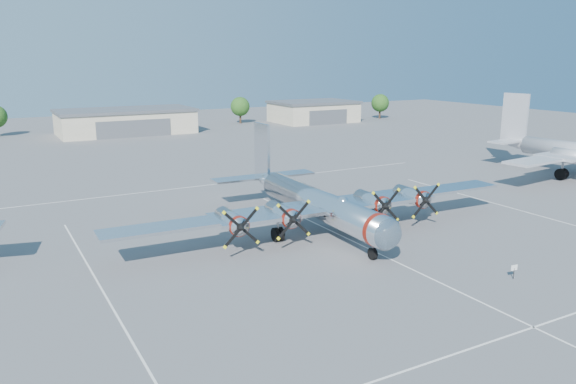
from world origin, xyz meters
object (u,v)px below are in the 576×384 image
info_placard (514,269)px  hangar_center (126,121)px  tree_east (240,107)px  twin_engine_east (572,174)px  hangar_east (314,111)px  tree_far_east (380,103)px  main_bomber_b29 (314,229)px

info_placard → hangar_center: bearing=98.5°
hangar_center → tree_east: bearing=11.4°
twin_engine_east → info_placard: 46.02m
hangar_center → twin_engine_east: (45.25, -75.16, -2.71)m
tree_east → info_placard: tree_east is taller
twin_engine_east → info_placard: size_ratio=31.12×
hangar_east → info_placard: size_ratio=18.71×
tree_far_east → twin_engine_east: bearing=-107.3°
hangar_east → info_placard: bearing=-113.5°
main_bomber_b29 → twin_engine_east: size_ratio=1.19×
hangar_center → tree_east: size_ratio=4.31×
hangar_east → main_bomber_b29: bearing=-121.5°
tree_east → twin_engine_east: size_ratio=0.19×
twin_engine_east → info_placard: (-39.92, -22.88, 0.77)m
hangar_center → twin_engine_east: bearing=-58.9°
main_bomber_b29 → info_placard: bearing=-68.7°
tree_east → hangar_center: bearing=-168.6°
main_bomber_b29 → hangar_east: bearing=60.2°
hangar_east → main_bomber_b29: 93.93m
main_bomber_b29 → tree_east: bearing=71.8°
twin_engine_east → hangar_east: bearing=81.8°
hangar_east → tree_far_east: 20.15m
hangar_center → tree_far_east: tree_far_east is taller
tree_east → info_placard: size_ratio=6.03×
tree_east → info_placard: bearing=-103.3°
hangar_center → info_placard: hangar_center is taller
tree_far_east → main_bomber_b29: 104.34m
info_placard → tree_far_east: bearing=62.3°
hangar_east → twin_engine_east: twin_engine_east is taller
main_bomber_b29 → info_placard: main_bomber_b29 is taller
main_bomber_b29 → info_placard: (6.40, -17.99, 0.77)m
tree_east → twin_engine_east: (15.25, -81.20, -4.22)m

